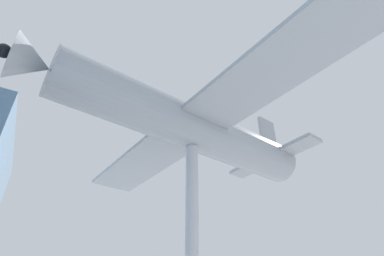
% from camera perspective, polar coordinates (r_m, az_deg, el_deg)
% --- Properties ---
extents(support_pylon_central, '(0.48, 0.48, 7.53)m').
position_cam_1_polar(support_pylon_central, '(10.75, -0.00, -21.50)').
color(support_pylon_central, '#B7B7BC').
rests_on(support_pylon_central, ground_plane).
extents(suspended_airplane, '(16.29, 13.11, 3.39)m').
position_cam_1_polar(suspended_airplane, '(12.44, -0.84, 0.40)').
color(suspended_airplane, '#93999E').
rests_on(suspended_airplane, support_pylon_central).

